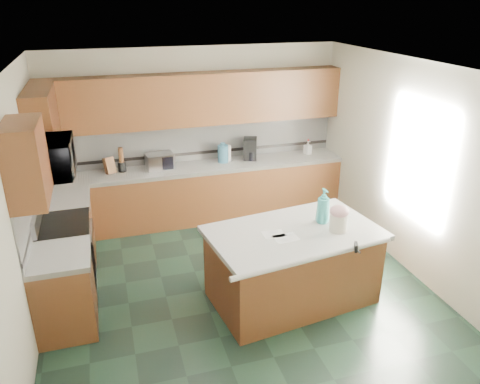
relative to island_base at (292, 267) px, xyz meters
name	(u,v)px	position (x,y,z in m)	size (l,w,h in m)	color
floor	(237,285)	(-0.55, 0.46, -0.43)	(4.60, 4.60, 0.00)	black
ceiling	(236,67)	(-0.55, 0.46, 2.27)	(4.60, 4.60, 0.00)	white
wall_back	(196,134)	(-0.55, 2.78, 0.92)	(4.60, 0.04, 2.70)	white
wall_front	(326,303)	(-0.55, -1.86, 0.92)	(4.60, 0.04, 2.70)	white
wall_left	(20,211)	(-2.87, 0.46, 0.92)	(0.04, 4.60, 2.70)	white
wall_right	(409,167)	(1.77, 0.46, 0.92)	(0.04, 4.60, 2.70)	white
back_base_cab	(202,194)	(-0.55, 2.46, 0.00)	(4.60, 0.60, 0.86)	#3A1B0E
back_countertop	(201,167)	(-0.55, 2.46, 0.46)	(4.60, 0.64, 0.06)	white
back_upper_cab	(197,99)	(-0.55, 2.59, 1.51)	(4.60, 0.33, 0.78)	#3A1B0E
back_backsplash	(196,141)	(-0.55, 2.74, 0.81)	(4.60, 0.02, 0.63)	silver
back_accent_band	(197,153)	(-0.55, 2.74, 0.61)	(4.60, 0.01, 0.05)	black
left_base_cab_rear	(70,230)	(-2.55, 1.75, 0.00)	(0.60, 0.82, 0.86)	#3A1B0E
left_counter_rear	(65,200)	(-2.55, 1.75, 0.46)	(0.64, 0.82, 0.06)	white
left_base_cab_front	(65,294)	(-2.55, 0.22, 0.00)	(0.60, 0.72, 0.86)	#3A1B0E
left_counter_front	(58,257)	(-2.55, 0.22, 0.46)	(0.64, 0.72, 0.06)	white
left_backsplash	(31,200)	(-2.84, 1.01, 0.81)	(0.02, 2.30, 0.63)	silver
left_accent_band	(34,215)	(-2.83, 1.01, 0.61)	(0.01, 2.30, 0.05)	black
left_upper_cab_rear	(42,120)	(-2.69, 1.88, 1.51)	(0.33, 1.09, 0.78)	#3A1B0E
left_upper_cab_front	(26,163)	(-2.69, 0.22, 1.51)	(0.33, 0.72, 0.78)	#3A1B0E
range_body	(67,259)	(-2.55, 0.96, 0.01)	(0.60, 0.76, 0.88)	#B7B7BC
range_oven_door	(93,258)	(-2.26, 0.96, -0.03)	(0.02, 0.68, 0.55)	black
range_cooktop	(62,225)	(-2.55, 0.96, 0.47)	(0.62, 0.78, 0.04)	black
range_handle	(91,230)	(-2.23, 0.96, 0.35)	(0.02, 0.02, 0.66)	#B7B7BC
range_backguard	(36,219)	(-2.81, 0.96, 0.59)	(0.06, 0.76, 0.18)	#B7B7BC
microwave	(50,158)	(-2.55, 0.96, 1.30)	(0.73, 0.50, 0.41)	#B7B7BC
island_base	(292,267)	(0.00, 0.00, 0.00)	(1.83, 1.05, 0.86)	#3A1B0E
island_top	(294,233)	(0.00, 0.00, 0.46)	(1.93, 1.15, 0.06)	white
island_bullnose	(316,258)	(0.00, -0.57, 0.46)	(0.06, 0.06, 1.93)	white
treat_jar	(338,222)	(0.48, -0.14, 0.59)	(0.20, 0.20, 0.21)	beige
treat_jar_lid	(339,211)	(0.48, -0.14, 0.73)	(0.22, 0.22, 0.14)	#CB9199
treat_jar_knob	(340,208)	(0.48, -0.14, 0.78)	(0.02, 0.02, 0.07)	tan
treat_jar_knob_end_l	(337,208)	(0.44, -0.14, 0.78)	(0.04, 0.04, 0.04)	tan
treat_jar_knob_end_r	(343,207)	(0.51, -0.14, 0.78)	(0.04, 0.04, 0.04)	tan
soap_bottle_island	(323,206)	(0.40, 0.10, 0.70)	(0.16, 0.16, 0.42)	#3DB0B1
paper_sheet_a	(286,238)	(-0.15, -0.14, 0.49)	(0.27, 0.20, 0.00)	white
paper_sheet_b	(274,234)	(-0.25, -0.01, 0.49)	(0.24, 0.18, 0.00)	white
clamp_body	(356,247)	(0.48, -0.55, 0.50)	(0.03, 0.10, 0.09)	black
clamp_handle	(359,251)	(0.48, -0.61, 0.48)	(0.02, 0.02, 0.07)	black
knife_block	(110,166)	(-1.93, 2.51, 0.61)	(0.14, 0.11, 0.25)	#472814
utensil_crock	(122,167)	(-1.75, 2.54, 0.57)	(0.12, 0.12, 0.15)	black
utensil_bundle	(121,155)	(-1.75, 2.54, 0.75)	(0.07, 0.07, 0.22)	#472814
toaster_oven	(160,161)	(-1.18, 2.51, 0.61)	(0.41, 0.28, 0.24)	#B7B7BC
toaster_oven_door	(161,164)	(-1.18, 2.37, 0.61)	(0.37, 0.01, 0.20)	black
paper_towel	(227,153)	(-0.09, 2.56, 0.62)	(0.11, 0.11, 0.26)	white
paper_towel_base	(228,160)	(-0.09, 2.56, 0.50)	(0.17, 0.17, 0.01)	#B7B7BC
water_jug	(223,154)	(-0.17, 2.52, 0.63)	(0.17, 0.17, 0.28)	#4C90B4
water_jug_neck	(223,144)	(-0.17, 2.52, 0.79)	(0.08, 0.08, 0.04)	#4C90B4
coffee_maker	(250,149)	(0.29, 2.54, 0.67)	(0.21, 0.23, 0.35)	black
coffee_carafe	(251,156)	(0.29, 2.48, 0.56)	(0.15, 0.15, 0.15)	black
soap_bottle_back	(308,148)	(1.30, 2.51, 0.60)	(0.10, 0.10, 0.23)	white
soap_back_cap	(308,140)	(1.30, 2.51, 0.73)	(0.02, 0.02, 0.03)	red
window_light_proxy	(418,161)	(1.74, 0.26, 1.07)	(0.02, 1.40, 1.10)	white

